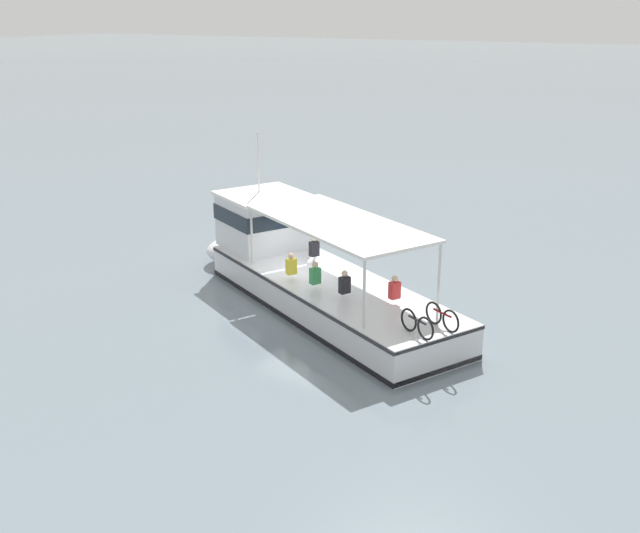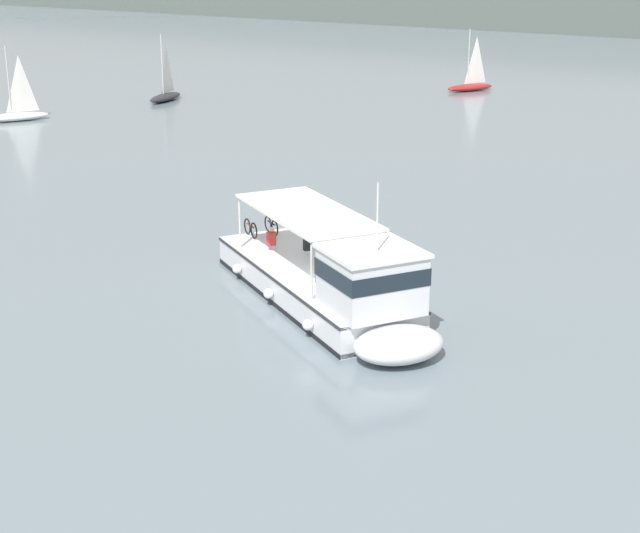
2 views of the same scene
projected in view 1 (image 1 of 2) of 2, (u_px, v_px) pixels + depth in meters
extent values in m
plane|color=slate|center=(298.00, 299.00, 25.96)|extent=(400.00, 400.00, 0.00)
cube|color=silver|center=(330.00, 296.00, 24.75)|extent=(11.02, 7.97, 1.10)
ellipsoid|color=silver|center=(243.00, 248.00, 29.66)|extent=(3.34, 3.64, 1.01)
cube|color=black|center=(330.00, 309.00, 24.90)|extent=(11.04, 8.00, 0.16)
cube|color=#2D2D33|center=(330.00, 282.00, 24.59)|extent=(11.05, 8.02, 0.10)
cube|color=silver|center=(264.00, 222.00, 27.74)|extent=(3.58, 3.63, 1.90)
cube|color=#19232D|center=(264.00, 213.00, 27.63)|extent=(3.65, 3.71, 0.56)
cube|color=white|center=(263.00, 195.00, 27.41)|extent=(3.80, 3.85, 0.12)
cube|color=white|center=(338.00, 223.00, 23.54)|extent=(7.29, 5.78, 0.10)
cylinder|color=silver|center=(252.00, 237.00, 25.76)|extent=(0.08, 0.08, 2.00)
cylinder|color=silver|center=(318.00, 225.00, 27.16)|extent=(0.08, 0.08, 2.00)
cylinder|color=silver|center=(364.00, 294.00, 20.61)|extent=(0.08, 0.08, 2.00)
cylinder|color=silver|center=(439.00, 276.00, 22.01)|extent=(0.08, 0.08, 2.00)
cylinder|color=silver|center=(258.00, 162.00, 27.27)|extent=(0.06, 0.06, 2.20)
sphere|color=white|center=(319.00, 260.00, 28.38)|extent=(0.36, 0.36, 0.36)
sphere|color=white|center=(371.00, 286.00, 25.76)|extent=(0.36, 0.36, 0.36)
sphere|color=white|center=(431.00, 316.00, 23.31)|extent=(0.36, 0.36, 0.36)
torus|color=black|center=(409.00, 320.00, 20.63)|extent=(0.61, 0.37, 0.66)
torus|color=black|center=(426.00, 328.00, 20.07)|extent=(0.61, 0.37, 0.66)
cylinder|color=#232328|center=(417.00, 320.00, 20.31)|extent=(0.64, 0.39, 0.06)
torus|color=black|center=(434.00, 313.00, 21.09)|extent=(0.61, 0.37, 0.66)
torus|color=black|center=(451.00, 321.00, 20.54)|extent=(0.61, 0.37, 0.66)
cylinder|color=maroon|center=(442.00, 313.00, 20.77)|extent=(0.64, 0.39, 0.06)
cube|color=red|center=(395.00, 290.00, 22.42)|extent=(0.35, 0.39, 0.52)
sphere|color=beige|center=(395.00, 279.00, 22.29)|extent=(0.20, 0.20, 0.20)
cube|color=black|center=(345.00, 285.00, 22.84)|extent=(0.35, 0.39, 0.52)
sphere|color=beige|center=(345.00, 273.00, 22.72)|extent=(0.20, 0.20, 0.20)
cube|color=#338C4C|center=(315.00, 276.00, 23.61)|extent=(0.35, 0.39, 0.52)
sphere|color=beige|center=(315.00, 265.00, 23.49)|extent=(0.20, 0.20, 0.20)
cube|color=yellow|center=(291.00, 266.00, 24.46)|extent=(0.35, 0.39, 0.52)
sphere|color=beige|center=(291.00, 256.00, 24.34)|extent=(0.20, 0.20, 0.20)
cube|color=black|center=(314.00, 249.00, 26.24)|extent=(0.35, 0.39, 0.52)
sphere|color=beige|center=(314.00, 239.00, 26.12)|extent=(0.20, 0.20, 0.20)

